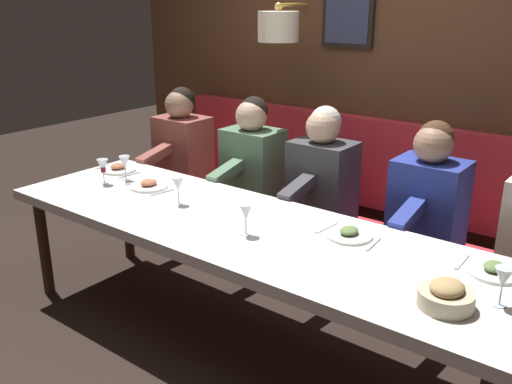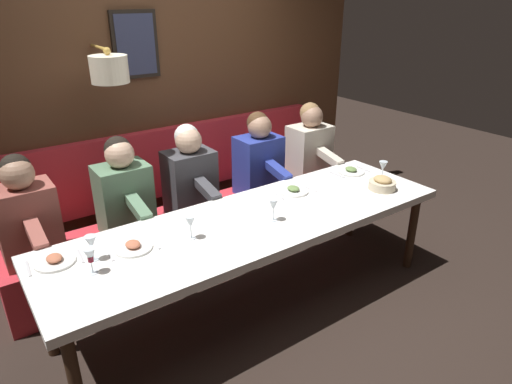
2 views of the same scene
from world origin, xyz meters
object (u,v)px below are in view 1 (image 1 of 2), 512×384
(dining_table, at_px, (243,234))
(wine_glass_3, at_px, (246,213))
(diner_far, at_px, (252,156))
(bread_bowl, at_px, (446,296))
(wine_glass_2, at_px, (503,279))
(wine_glass_1, at_px, (178,185))
(wine_glass_4, at_px, (125,163))
(diner_farthest, at_px, (182,142))
(diner_near, at_px, (429,193))
(wine_glass_0, at_px, (103,167))
(diner_middle, at_px, (322,171))

(dining_table, distance_m, wine_glass_3, 0.22)
(diner_far, bearing_deg, bread_bowl, -120.51)
(bread_bowl, bearing_deg, wine_glass_2, -49.40)
(wine_glass_1, bearing_deg, wine_glass_4, 79.73)
(diner_farthest, bearing_deg, wine_glass_1, -136.26)
(diner_farthest, xyz_separation_m, bread_bowl, (-1.05, -2.49, -0.03))
(diner_near, xyz_separation_m, wine_glass_1, (-0.87, 1.17, 0.04))
(wine_glass_3, height_order, bread_bowl, wine_glass_3)
(wine_glass_2, bearing_deg, wine_glass_1, 88.65)
(wine_glass_0, distance_m, wine_glass_3, 1.25)
(wine_glass_0, height_order, wine_glass_1, same)
(dining_table, relative_size, wine_glass_4, 18.38)
(bread_bowl, bearing_deg, dining_table, 81.60)
(wine_glass_1, xyz_separation_m, wine_glass_2, (-0.04, -1.83, 0.00))
(diner_middle, bearing_deg, wine_glass_4, 125.67)
(diner_middle, height_order, wine_glass_3, diner_middle)
(diner_farthest, distance_m, wine_glass_4, 0.79)
(wine_glass_3, xyz_separation_m, wine_glass_4, (0.22, 1.20, 0.00))
(wine_glass_1, bearing_deg, diner_near, -53.50)
(bread_bowl, bearing_deg, wine_glass_3, 85.88)
(diner_middle, xyz_separation_m, wine_glass_0, (-0.90, 1.11, 0.04))
(wine_glass_3, bearing_deg, wine_glass_1, 79.64)
(diner_middle, distance_m, wine_glass_2, 1.65)
(wine_glass_0, height_order, wine_glass_2, same)
(wine_glass_1, bearing_deg, bread_bowl, -96.38)
(diner_near, height_order, wine_glass_2, diner_near)
(diner_far, height_order, diner_farthest, same)
(diner_near, distance_m, wine_glass_0, 2.03)
(wine_glass_0, bearing_deg, wine_glass_3, -93.67)
(wine_glass_4, bearing_deg, wine_glass_0, 160.48)
(wine_glass_4, bearing_deg, wine_glass_2, -93.59)
(bread_bowl, bearing_deg, diner_farthest, 67.07)
(wine_glass_3, height_order, wine_glass_4, same)
(dining_table, bearing_deg, wine_glass_4, 83.61)
(diner_near, relative_size, wine_glass_2, 4.82)
(dining_table, xyz_separation_m, diner_middle, (0.88, 0.05, 0.13))
(dining_table, bearing_deg, diner_near, -37.37)
(diner_near, height_order, wine_glass_0, diner_near)
(diner_middle, bearing_deg, diner_farthest, 90.00)
(diner_near, bearing_deg, wine_glass_4, 113.12)
(diner_far, relative_size, wine_glass_2, 4.82)
(dining_table, xyz_separation_m, wine_glass_1, (0.01, 0.50, 0.17))
(wine_glass_2, height_order, wine_glass_3, same)
(wine_glass_2, xyz_separation_m, bread_bowl, (-0.14, 0.17, -0.07))
(wine_glass_1, xyz_separation_m, wine_glass_4, (0.11, 0.60, 0.00))
(diner_middle, xyz_separation_m, wine_glass_2, (-0.91, -1.37, 0.04))
(dining_table, relative_size, wine_glass_1, 18.38)
(wine_glass_2, relative_size, wine_glass_4, 1.00)
(diner_far, height_order, wine_glass_0, diner_far)
(wine_glass_1, height_order, bread_bowl, wine_glass_1)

